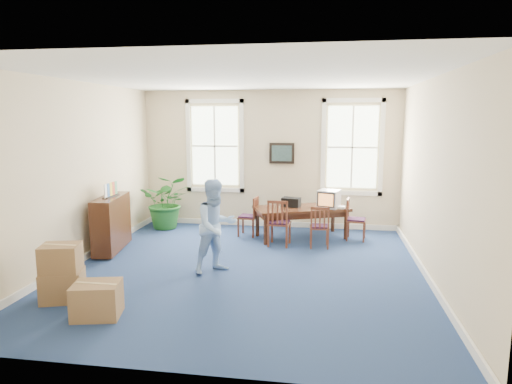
# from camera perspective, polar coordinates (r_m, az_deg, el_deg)

# --- Properties ---
(floor) EXTENTS (6.50, 6.50, 0.00)m
(floor) POSITION_cam_1_polar(r_m,az_deg,el_deg) (7.89, -1.41, -9.68)
(floor) COLOR navy
(floor) RESTS_ON ground
(ceiling) EXTENTS (6.50, 6.50, 0.00)m
(ceiling) POSITION_cam_1_polar(r_m,az_deg,el_deg) (7.49, -1.51, 14.15)
(ceiling) COLOR white
(ceiling) RESTS_ON ground
(wall_back) EXTENTS (6.50, 0.00, 6.50)m
(wall_back) POSITION_cam_1_polar(r_m,az_deg,el_deg) (10.72, 1.67, 4.11)
(wall_back) COLOR beige
(wall_back) RESTS_ON ground
(wall_front) EXTENTS (6.50, 0.00, 6.50)m
(wall_front) POSITION_cam_1_polar(r_m,az_deg,el_deg) (4.41, -9.06, -3.41)
(wall_front) COLOR beige
(wall_front) RESTS_ON ground
(wall_left) EXTENTS (0.00, 6.50, 6.50)m
(wall_left) POSITION_cam_1_polar(r_m,az_deg,el_deg) (8.59, -21.58, 2.18)
(wall_left) COLOR beige
(wall_left) RESTS_ON ground
(wall_right) EXTENTS (0.00, 6.50, 6.50)m
(wall_right) POSITION_cam_1_polar(r_m,az_deg,el_deg) (7.59, 21.43, 1.35)
(wall_right) COLOR beige
(wall_right) RESTS_ON ground
(baseboard_back) EXTENTS (6.00, 0.04, 0.12)m
(baseboard_back) POSITION_cam_1_polar(r_m,az_deg,el_deg) (10.94, 1.61, -3.97)
(baseboard_back) COLOR white
(baseboard_back) RESTS_ON ground
(baseboard_left) EXTENTS (0.04, 6.50, 0.12)m
(baseboard_left) POSITION_cam_1_polar(r_m,az_deg,el_deg) (8.88, -20.82, -7.73)
(baseboard_left) COLOR white
(baseboard_left) RESTS_ON ground
(baseboard_right) EXTENTS (0.04, 6.50, 0.12)m
(baseboard_right) POSITION_cam_1_polar(r_m,az_deg,el_deg) (7.93, 20.55, -9.74)
(baseboard_right) COLOR white
(baseboard_right) RESTS_ON ground
(window_left) EXTENTS (1.40, 0.12, 2.20)m
(window_left) POSITION_cam_1_polar(r_m,az_deg,el_deg) (10.92, -5.16, 5.75)
(window_left) COLOR white
(window_left) RESTS_ON ground
(window_right) EXTENTS (1.40, 0.12, 2.20)m
(window_right) POSITION_cam_1_polar(r_m,az_deg,el_deg) (10.61, 11.94, 5.48)
(window_right) COLOR white
(window_right) RESTS_ON ground
(wall_picture) EXTENTS (0.58, 0.06, 0.48)m
(wall_picture) POSITION_cam_1_polar(r_m,az_deg,el_deg) (10.63, 3.25, 4.86)
(wall_picture) COLOR black
(wall_picture) RESTS_ON ground
(conference_table) EXTENTS (2.16, 1.58, 0.67)m
(conference_table) POSITION_cam_1_polar(r_m,az_deg,el_deg) (9.88, 5.66, -3.80)
(conference_table) COLOR #412112
(conference_table) RESTS_ON ground
(crt_tv) EXTENTS (0.54, 0.56, 0.38)m
(crt_tv) POSITION_cam_1_polar(r_m,az_deg,el_deg) (9.81, 9.11, -0.85)
(crt_tv) COLOR #B7B7BC
(crt_tv) RESTS_ON conference_table
(game_console) EXTENTS (0.18, 0.21, 0.04)m
(game_console) POSITION_cam_1_polar(r_m,az_deg,el_deg) (9.80, 10.65, -1.89)
(game_console) COLOR white
(game_console) RESTS_ON conference_table
(equipment_bag) EXTENTS (0.43, 0.32, 0.19)m
(equipment_bag) POSITION_cam_1_polar(r_m,az_deg,el_deg) (9.85, 4.41, -1.26)
(equipment_bag) COLOR black
(equipment_bag) RESTS_ON conference_table
(chair_near_left) EXTENTS (0.46, 0.46, 0.96)m
(chair_near_left) POSITION_cam_1_polar(r_m,az_deg,el_deg) (9.23, 2.93, -3.80)
(chair_near_left) COLOR brown
(chair_near_left) RESTS_ON ground
(chair_near_right) EXTENTS (0.40, 0.40, 0.85)m
(chair_near_right) POSITION_cam_1_polar(r_m,az_deg,el_deg) (9.20, 7.93, -4.26)
(chair_near_right) COLOR brown
(chair_near_right) RESTS_ON ground
(chair_end_left) EXTENTS (0.43, 0.43, 0.86)m
(chair_end_left) POSITION_cam_1_polar(r_m,az_deg,el_deg) (9.99, -1.01, -3.05)
(chair_end_left) COLOR brown
(chair_end_left) RESTS_ON ground
(chair_end_right) EXTENTS (0.45, 0.45, 0.88)m
(chair_end_right) POSITION_cam_1_polar(r_m,az_deg,el_deg) (9.87, 12.43, -3.37)
(chair_end_right) COLOR brown
(chair_end_right) RESTS_ON ground
(man) EXTENTS (0.96, 0.96, 1.57)m
(man) POSITION_cam_1_polar(r_m,az_deg,el_deg) (7.61, -5.02, -4.27)
(man) COLOR #9FC9FF
(man) RESTS_ON ground
(credenza) EXTENTS (0.57, 1.36, 1.04)m
(credenza) POSITION_cam_1_polar(r_m,az_deg,el_deg) (9.27, -17.59, -3.91)
(credenza) COLOR #412112
(credenza) RESTS_ON ground
(brochure_rack) EXTENTS (0.31, 0.66, 0.29)m
(brochure_rack) POSITION_cam_1_polar(r_m,az_deg,el_deg) (9.14, -17.69, 0.14)
(brochure_rack) COLOR #99999E
(brochure_rack) RESTS_ON credenza
(potted_plant) EXTENTS (1.31, 1.20, 1.26)m
(potted_plant) POSITION_cam_1_polar(r_m,az_deg,el_deg) (10.83, -11.09, -1.20)
(potted_plant) COLOR #1D5D20
(potted_plant) RESTS_ON ground
(cardboard_boxes) EXTENTS (1.87, 1.87, 0.85)m
(cardboard_boxes) POSITION_cam_1_polar(r_m,az_deg,el_deg) (7.04, -21.17, -9.02)
(cardboard_boxes) COLOR olive
(cardboard_boxes) RESTS_ON ground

